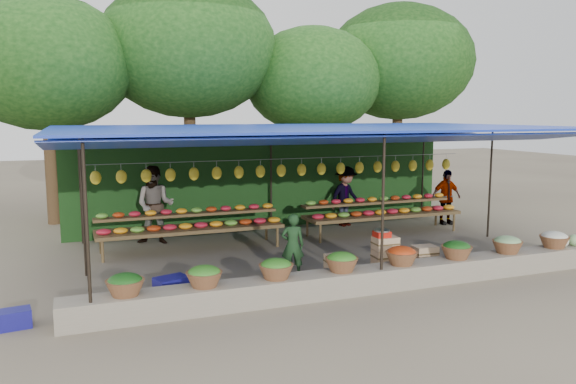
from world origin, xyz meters
name	(u,v)px	position (x,y,z in m)	size (l,w,h in m)	color
ground	(314,253)	(0.00, 0.00, 0.00)	(60.00, 60.00, 0.00)	brown
stone_curb	(377,278)	(0.00, -2.75, 0.20)	(10.60, 0.55, 0.40)	gray
stall_canopy	(314,133)	(0.00, 0.07, 2.68)	(10.80, 6.60, 2.82)	black
produce_baskets	(372,259)	(-0.10, -2.75, 0.56)	(8.98, 0.58, 0.34)	brown
netting_backdrop	(268,182)	(0.00, 3.15, 1.25)	(10.60, 0.06, 2.50)	#1D4619
tree_row	(252,62)	(0.50, 6.09, 4.70)	(16.51, 5.50, 7.12)	#352113
fruit_table_left	(191,224)	(-2.49, 1.35, 0.61)	(4.21, 0.95, 0.93)	#47341C
fruit_table_right	(382,210)	(2.51, 1.35, 0.61)	(4.21, 0.95, 0.93)	#47341C
crate_counter	(384,260)	(0.54, -2.08, 0.31)	(2.37, 0.37, 0.77)	tan
weighing_scale	(382,233)	(0.48, -2.08, 0.85)	(0.30, 0.30, 0.32)	red
vendor_seated	(293,245)	(-1.09, -1.45, 0.61)	(0.44, 0.29, 1.22)	#1C3E1D
customer_left	(155,205)	(-3.16, 2.24, 0.94)	(0.91, 0.71, 1.88)	slate
customer_mid	(346,196)	(2.07, 2.57, 0.83)	(1.07, 0.62, 1.66)	slate
customer_right	(446,197)	(4.82, 1.78, 0.77)	(0.90, 0.38, 1.54)	slate
blue_crate_front	(15,319)	(-5.85, -2.44, 0.14)	(0.45, 0.32, 0.27)	navy
blue_crate_back	(172,286)	(-3.46, -1.79, 0.16)	(0.54, 0.39, 0.32)	navy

